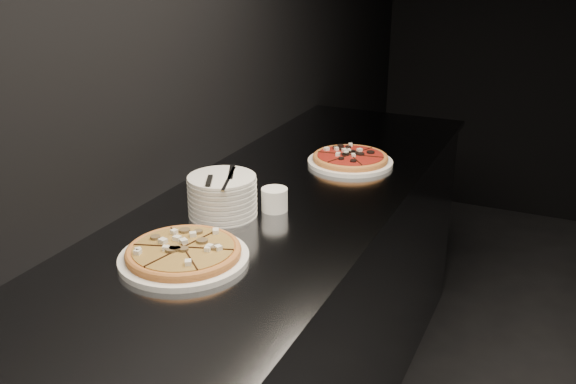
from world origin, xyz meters
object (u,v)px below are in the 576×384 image
at_px(plate_stack, 222,196).
at_px(ramekin, 274,199).
at_px(counter, 280,319).
at_px(pizza_tomato, 350,159).
at_px(cutlery, 221,178).
at_px(pizza_mushroom, 184,253).

distance_m(plate_stack, ramekin, 0.16).
relative_size(counter, pizza_tomato, 7.59).
bearing_deg(cutlery, counter, 40.34).
height_order(pizza_mushroom, pizza_tomato, pizza_mushroom).
xyz_separation_m(pizza_mushroom, plate_stack, (-0.06, 0.31, 0.04)).
distance_m(pizza_mushroom, pizza_tomato, 0.93).
relative_size(pizza_mushroom, cutlery, 1.75).
bearing_deg(pizza_tomato, cutlery, -106.46).
bearing_deg(plate_stack, pizza_tomato, 72.43).
bearing_deg(pizza_mushroom, plate_stack, 101.21).
relative_size(pizza_tomato, cutlery, 1.47).
distance_m(plate_stack, cutlery, 0.07).
xyz_separation_m(counter, cutlery, (-0.09, -0.21, 0.59)).
bearing_deg(pizza_mushroom, counter, 85.50).
xyz_separation_m(pizza_tomato, cutlery, (-0.18, -0.63, 0.11)).
height_order(counter, cutlery, cutlery).
xyz_separation_m(counter, pizza_tomato, (0.09, 0.42, 0.48)).
bearing_deg(pizza_tomato, ramekin, -97.13).
relative_size(pizza_mushroom, pizza_tomato, 1.18).
bearing_deg(counter, plate_stack, -117.60).
distance_m(pizza_mushroom, plate_stack, 0.32).
distance_m(counter, pizza_tomato, 0.64).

